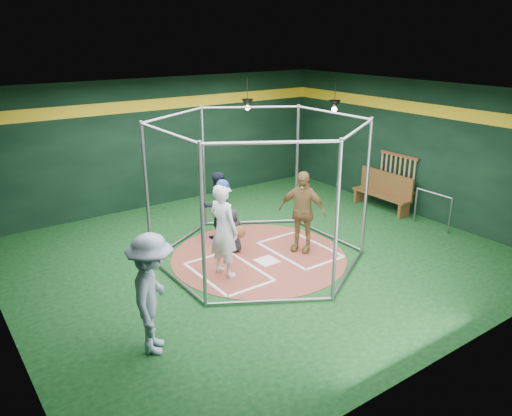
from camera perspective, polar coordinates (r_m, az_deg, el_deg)
room_shell at (r=10.31m, az=0.30°, el=3.29°), size 10.10×9.10×3.53m
clay_disc at (r=10.92m, az=0.31°, el=-5.56°), size 3.80×3.80×0.01m
home_plate at (r=10.70m, az=1.25°, el=-6.06°), size 0.43×0.43×0.01m
batter_box_left at (r=10.25m, az=-3.22°, el=-7.28°), size 1.17×1.77×0.01m
batter_box_right at (r=11.27m, az=4.99°, el=-4.74°), size 1.17×1.77×0.01m
batting_cage at (r=10.38m, az=0.32°, el=1.93°), size 4.05×4.67×3.00m
bat_rack at (r=14.09m, az=15.85°, el=4.02°), size 0.07×1.25×0.98m
pendant_lamp_near at (r=14.23m, az=-0.98°, el=11.86°), size 0.34×0.34×0.90m
pendant_lamp_far at (r=14.13m, az=8.96°, el=11.58°), size 0.34×0.34×0.90m
batter_figure at (r=9.78m, az=-3.74°, el=-2.38°), size 0.60×0.78×1.98m
visitor_leopard at (r=10.94m, az=5.26°, el=-0.39°), size 0.94×1.14×1.83m
catcher_figure at (r=10.96m, az=-2.56°, el=-2.60°), size 0.57×0.63×0.99m
umpire at (r=11.67m, az=-4.44°, el=0.34°), size 0.84×0.69×1.60m
bystander_blue at (r=7.66m, az=-11.76°, el=-9.63°), size 1.26×1.42×1.91m
dugout_bench at (r=14.11m, az=14.38°, el=1.96°), size 0.41×1.77×1.03m
steel_railing at (r=13.09m, az=19.59°, el=0.42°), size 0.05×1.06×0.91m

